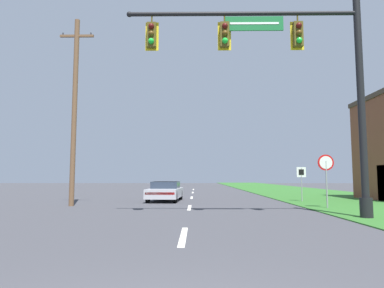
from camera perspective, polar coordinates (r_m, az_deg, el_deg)
name	(u,v)px	position (r m, az deg, el deg)	size (l,w,h in m)	color
grass_verge_right	(304,192)	(34.31, 18.11, -7.68)	(10.00, 110.00, 0.04)	#2D6626
road_center_line	(192,198)	(24.78, -0.06, -8.93)	(0.16, 34.80, 0.01)	silver
signal_mast	(297,73)	(13.54, 17.17, 11.19)	(8.94, 0.47, 8.48)	black
car_ahead	(165,191)	(21.47, -4.44, -7.84)	(2.08, 4.44, 1.19)	black
stop_sign	(326,169)	(17.43, 21.44, -3.87)	(0.76, 0.07, 2.50)	gray
route_sign_post	(301,176)	(21.59, 17.76, -5.13)	(0.55, 0.06, 2.03)	gray
utility_pole_near	(75,108)	(19.08, -19.00, 5.77)	(1.80, 0.26, 9.91)	brown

